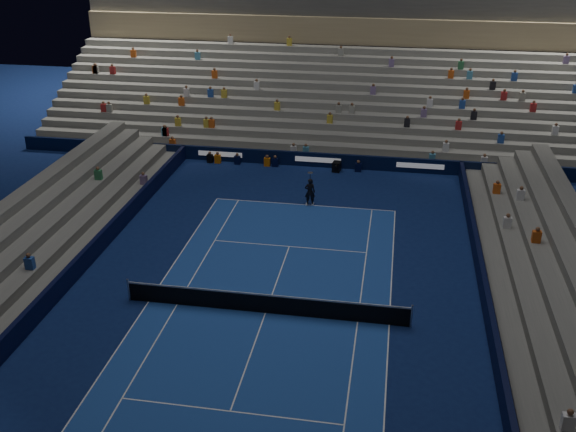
# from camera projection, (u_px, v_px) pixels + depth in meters

# --- Properties ---
(ground) EXTENTS (90.00, 90.00, 0.00)m
(ground) POSITION_uv_depth(u_px,v_px,m) (266.00, 313.00, 29.19)
(ground) COLOR #0C1A4C
(ground) RESTS_ON ground
(court_surface) EXTENTS (10.97, 23.77, 0.01)m
(court_surface) POSITION_uv_depth(u_px,v_px,m) (266.00, 313.00, 29.19)
(court_surface) COLOR #1B4094
(court_surface) RESTS_ON ground
(sponsor_barrier_far) EXTENTS (44.00, 0.25, 1.00)m
(sponsor_barrier_far) POSITION_uv_depth(u_px,v_px,m) (318.00, 160.00, 45.46)
(sponsor_barrier_far) COLOR black
(sponsor_barrier_far) RESTS_ON ground
(sponsor_barrier_east) EXTENTS (0.25, 37.00, 1.00)m
(sponsor_barrier_east) POSITION_uv_depth(u_px,v_px,m) (491.00, 325.00, 27.50)
(sponsor_barrier_east) COLOR black
(sponsor_barrier_east) RESTS_ON ground
(sponsor_barrier_west) EXTENTS (0.25, 37.00, 1.00)m
(sponsor_barrier_west) POSITION_uv_depth(u_px,v_px,m) (62.00, 284.00, 30.45)
(sponsor_barrier_west) COLOR black
(sponsor_barrier_west) RESTS_ON ground
(grandstand_main) EXTENTS (44.00, 15.20, 11.20)m
(grandstand_main) POSITION_uv_depth(u_px,v_px,m) (334.00, 86.00, 52.60)
(grandstand_main) COLOR slate
(grandstand_main) RESTS_ON ground
(tennis_net) EXTENTS (12.90, 0.10, 1.10)m
(tennis_net) POSITION_uv_depth(u_px,v_px,m) (265.00, 303.00, 28.97)
(tennis_net) COLOR #B2B2B7
(tennis_net) RESTS_ON ground
(tennis_player) EXTENTS (0.69, 0.51, 1.74)m
(tennis_player) POSITION_uv_depth(u_px,v_px,m) (310.00, 192.00, 39.39)
(tennis_player) COLOR black
(tennis_player) RESTS_ON ground
(broadcast_camera) EXTENTS (0.61, 1.03, 0.69)m
(broadcast_camera) POSITION_uv_depth(u_px,v_px,m) (337.00, 167.00, 44.66)
(broadcast_camera) COLOR black
(broadcast_camera) RESTS_ON ground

